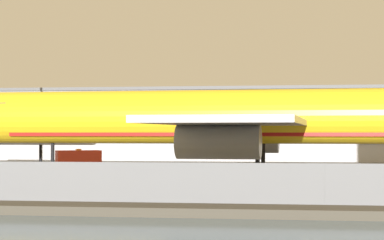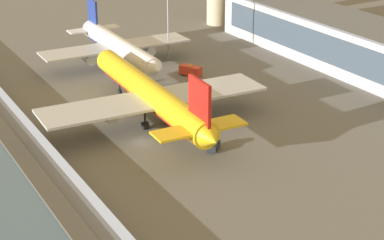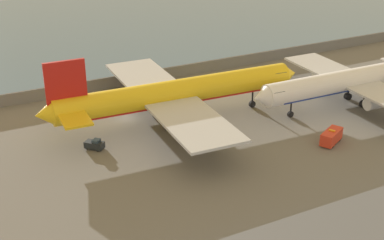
{
  "view_description": "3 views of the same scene",
  "coord_description": "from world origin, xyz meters",
  "px_view_note": "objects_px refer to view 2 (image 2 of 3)",
  "views": [
    {
      "loc": [
        -1.36,
        -59.91,
        4.37
      ],
      "look_at": [
        -10.96,
        6.1,
        5.53
      ],
      "focal_mm": 70.0,
      "sensor_mm": 36.0,
      "label": 1
    },
    {
      "loc": [
        95.09,
        -44.49,
        48.38
      ],
      "look_at": [
        0.77,
        10.05,
        2.43
      ],
      "focal_mm": 60.0,
      "sensor_mm": 36.0,
      "label": 2
    },
    {
      "loc": [
        31.21,
        88.08,
        41.9
      ],
      "look_at": [
        -5.69,
        16.11,
        4.89
      ],
      "focal_mm": 50.0,
      "sensor_mm": 36.0,
      "label": 3
    }
  ],
  "objects_px": {
    "passenger_jet_white": "(118,46)",
    "baggage_tug": "(214,146)",
    "ops_van": "(190,70)",
    "cargo_jet_yellow": "(151,95)",
    "apron_light_mast_apron_west": "(168,5)"
  },
  "relations": [
    {
      "from": "passenger_jet_white",
      "to": "baggage_tug",
      "type": "xyz_separation_m",
      "value": [
        51.09,
        -4.73,
        -4.32
      ]
    },
    {
      "from": "cargo_jet_yellow",
      "to": "apron_light_mast_apron_west",
      "type": "height_order",
      "value": "apron_light_mast_apron_west"
    },
    {
      "from": "cargo_jet_yellow",
      "to": "baggage_tug",
      "type": "bearing_deg",
      "value": 12.56
    },
    {
      "from": "baggage_tug",
      "to": "apron_light_mast_apron_west",
      "type": "relative_size",
      "value": 0.14
    },
    {
      "from": "cargo_jet_yellow",
      "to": "baggage_tug",
      "type": "xyz_separation_m",
      "value": [
        16.61,
        3.7,
        -4.81
      ]
    },
    {
      "from": "passenger_jet_white",
      "to": "ops_van",
      "type": "relative_size",
      "value": 7.76
    },
    {
      "from": "passenger_jet_white",
      "to": "apron_light_mast_apron_west",
      "type": "relative_size",
      "value": 1.75
    },
    {
      "from": "passenger_jet_white",
      "to": "baggage_tug",
      "type": "distance_m",
      "value": 51.49
    },
    {
      "from": "passenger_jet_white",
      "to": "ops_van",
      "type": "height_order",
      "value": "passenger_jet_white"
    },
    {
      "from": "cargo_jet_yellow",
      "to": "ops_van",
      "type": "xyz_separation_m",
      "value": [
        -20.34,
        20.14,
        -4.33
      ]
    },
    {
      "from": "cargo_jet_yellow",
      "to": "passenger_jet_white",
      "type": "height_order",
      "value": "cargo_jet_yellow"
    },
    {
      "from": "cargo_jet_yellow",
      "to": "apron_light_mast_apron_west",
      "type": "distance_m",
      "value": 41.09
    },
    {
      "from": "ops_van",
      "to": "baggage_tug",
      "type": "bearing_deg",
      "value": -23.99
    },
    {
      "from": "ops_van",
      "to": "cargo_jet_yellow",
      "type": "bearing_deg",
      "value": -44.71
    },
    {
      "from": "apron_light_mast_apron_west",
      "to": "ops_van",
      "type": "bearing_deg",
      "value": -6.73
    }
  ]
}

